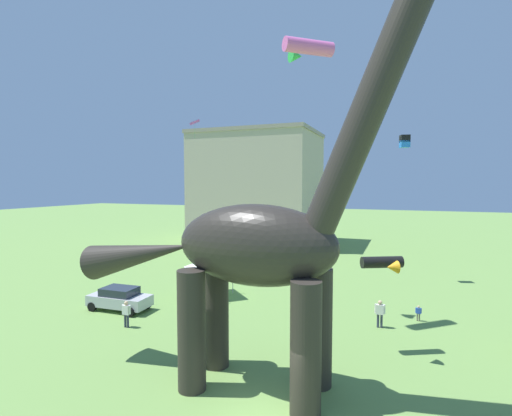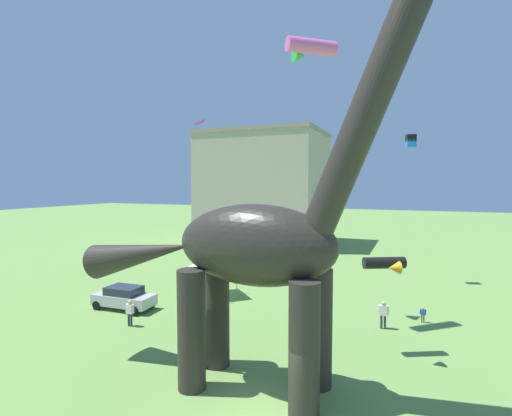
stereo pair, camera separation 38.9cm
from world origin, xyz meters
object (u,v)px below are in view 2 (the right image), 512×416
parked_sedan_left (124,297)px  person_watching_child (383,312)px  kite_far_left (309,48)px  person_near_flyer (423,313)px  person_far_spectator (130,310)px  kite_apex (200,123)px  kite_near_low (411,141)px  kite_mid_center (386,264)px  dinosaur_sculpture (253,245)px  festival_canopy_tent (213,263)px

parked_sedan_left → person_watching_child: person_watching_child is taller
kite_far_left → person_near_flyer: bearing=21.3°
person_near_flyer → kite_far_left: size_ratio=0.31×
person_far_spectator → kite_apex: (-2.74, 12.91, 13.20)m
person_far_spectator → kite_near_low: size_ratio=1.50×
person_watching_child → kite_far_left: kite_far_left is taller
kite_apex → kite_mid_center: bearing=-32.9°
parked_sedan_left → person_near_flyer: 19.51m
person_near_flyer → kite_mid_center: 7.17m
kite_mid_center → kite_near_low: bearing=87.1°
person_far_spectator → kite_near_low: (15.21, 17.45, 11.23)m
person_watching_child → kite_mid_center: kite_mid_center is taller
dinosaur_sculpture → kite_mid_center: (4.89, 5.27, -1.43)m
parked_sedan_left → dinosaur_sculpture: bearing=-28.4°
person_far_spectator → festival_canopy_tent: 7.72m
festival_canopy_tent → person_far_spectator: bearing=-102.2°
dinosaur_sculpture → kite_near_low: 22.52m
person_near_flyer → kite_near_low: bearing=-60.7°
person_watching_child → festival_canopy_tent: bearing=150.2°
dinosaur_sculpture → festival_canopy_tent: dinosaur_sculpture is taller
person_near_flyer → kite_mid_center: bearing=95.0°
person_far_spectator → festival_canopy_tent: size_ratio=0.51×
kite_far_left → kite_apex: 14.94m
parked_sedan_left → person_near_flyer: parked_sedan_left is taller
parked_sedan_left → kite_far_left: size_ratio=1.34×
person_far_spectator → dinosaur_sculpture: bearing=-40.9°
kite_far_left → person_far_spectator: bearing=-153.2°
festival_canopy_tent → kite_apex: (-4.34, 5.52, 11.62)m
dinosaur_sculpture → kite_mid_center: bearing=78.4°
festival_canopy_tent → kite_apex: size_ratio=1.93×
person_far_spectator → kite_apex: bearing=81.1°
dinosaur_sculpture → kite_near_low: size_ratio=15.69×
parked_sedan_left → person_far_spectator: (2.57, -2.40, 0.16)m
dinosaur_sculpture → kite_mid_center: size_ratio=7.80×
parked_sedan_left → festival_canopy_tent: bearing=47.6°
dinosaur_sculpture → parked_sedan_left: dinosaur_sculpture is taller
person_far_spectator → person_watching_child: (14.09, 5.44, 0.03)m
person_near_flyer → kite_far_left: kite_far_left is taller
person_watching_child → kite_near_low: (1.12, 12.01, 11.20)m
kite_mid_center → kite_far_left: bearing=147.8°
person_far_spectator → kite_far_left: size_ratio=0.50×
kite_far_left → kite_apex: (-12.34, 8.07, -2.44)m
person_near_flyer → kite_near_low: kite_near_low is taller
person_near_flyer → festival_canopy_tent: festival_canopy_tent is taller
person_far_spectator → kite_apex: size_ratio=0.98×
parked_sedan_left → person_far_spectator: 3.52m
kite_mid_center → parked_sedan_left: bearing=178.0°
parked_sedan_left → person_far_spectator: person_far_spectator is taller
kite_near_low → person_watching_child: bearing=-95.3°
parked_sedan_left → kite_mid_center: size_ratio=1.99×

